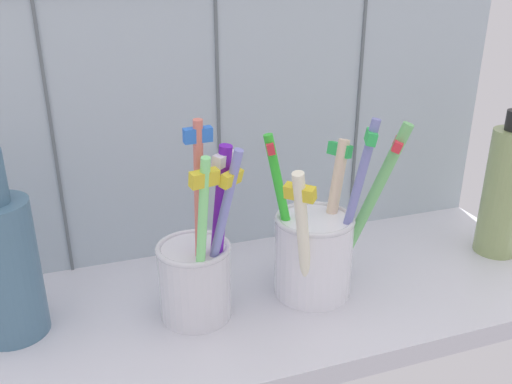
{
  "coord_description": "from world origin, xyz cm",
  "views": [
    {
      "loc": [
        -13.81,
        -40.82,
        30.75
      ],
      "look_at": [
        0.0,
        -0.78,
        13.1
      ],
      "focal_mm": 37.8,
      "sensor_mm": 36.0,
      "label": 1
    }
  ],
  "objects": [
    {
      "name": "counter_slab",
      "position": [
        0.0,
        0.0,
        1.0
      ],
      "size": [
        64.0,
        22.0,
        2.0
      ],
      "primitive_type": "cube",
      "color": "silver",
      "rests_on": "ground"
    },
    {
      "name": "toothbrush_cup_right",
      "position": [
        5.81,
        -0.92,
        6.81
      ],
      "size": [
        11.9,
        8.82,
        17.36
      ],
      "color": "white",
      "rests_on": "counter_slab"
    },
    {
      "name": "ceramic_vase",
      "position": [
        -20.79,
        1.8,
        8.71
      ],
      "size": [
        5.55,
        5.55,
        16.22
      ],
      "color": "slate",
      "rests_on": "counter_slab"
    },
    {
      "name": "tile_wall_back",
      "position": [
        -0.0,
        12.0,
        22.5
      ],
      "size": [
        64.0,
        2.2,
        45.0
      ],
      "color": "#B2C1CC",
      "rests_on": "ground"
    },
    {
      "name": "soap_bottle",
      "position": [
        27.97,
        -0.06,
        9.18
      ],
      "size": [
        4.42,
        4.42,
        15.7
      ],
      "color": "#92A668",
      "rests_on": "counter_slab"
    },
    {
      "name": "toothbrush_cup_left",
      "position": [
        -5.48,
        -1.09,
        6.52
      ],
      "size": [
        6.92,
        7.83,
        18.56
      ],
      "color": "silver",
      "rests_on": "counter_slab"
    }
  ]
}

